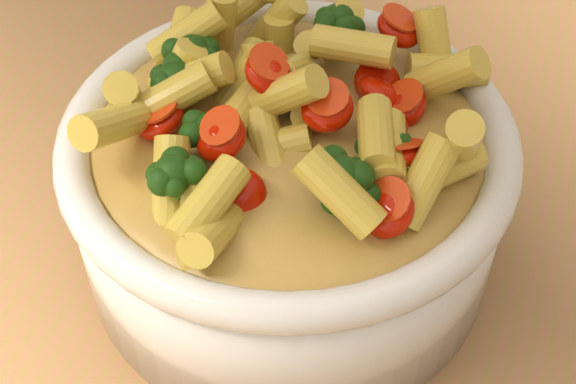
% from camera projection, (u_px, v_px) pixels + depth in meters
% --- Properties ---
extents(serving_bowl, '(0.25, 0.25, 0.11)m').
position_uv_depth(serving_bowl, '(288.00, 190.00, 0.46)').
color(serving_bowl, white).
rests_on(serving_bowl, table).
extents(pasta_salad, '(0.20, 0.20, 0.04)m').
position_uv_depth(pasta_salad, '(288.00, 102.00, 0.41)').
color(pasta_salad, gold).
rests_on(pasta_salad, serving_bowl).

